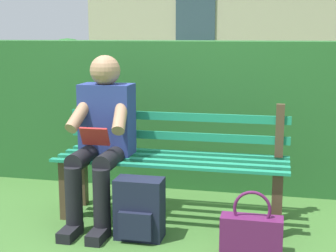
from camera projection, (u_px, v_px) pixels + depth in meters
name	position (u px, v px, depth m)	size (l,w,h in m)	color
ground	(171.00, 219.00, 3.67)	(60.00, 60.00, 0.00)	#3D6B2D
park_bench	(173.00, 161.00, 3.65)	(1.67, 0.48, 0.85)	#4C3828
person_seated	(102.00, 134.00, 3.56)	(0.44, 0.73, 1.19)	navy
hedge_backdrop	(215.00, 109.00, 4.52)	(5.68, 0.76, 1.40)	#265B28
backpack	(139.00, 209.00, 3.29)	(0.32, 0.25, 0.41)	#191E33
handbag	(251.00, 233.00, 3.07)	(0.38, 0.13, 0.41)	#59194C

